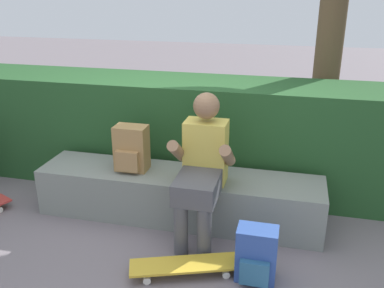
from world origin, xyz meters
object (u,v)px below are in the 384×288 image
at_px(bench_main, 178,195).
at_px(skateboard_near_person, 186,265).
at_px(backpack_on_ground, 256,255).
at_px(backpack_on_bench, 131,149).
at_px(person_skater, 202,165).

xyz_separation_m(bench_main, skateboard_near_person, (0.26, -0.77, -0.14)).
relative_size(bench_main, skateboard_near_person, 3.02).
bearing_deg(backpack_on_ground, backpack_on_bench, 149.63).
bearing_deg(skateboard_near_person, backpack_on_bench, 132.03).
xyz_separation_m(backpack_on_bench, backpack_on_ground, (1.17, -0.69, -0.42)).
bearing_deg(person_skater, skateboard_near_person, -89.41).
xyz_separation_m(person_skater, backpack_on_bench, (-0.68, 0.21, -0.01)).
bearing_deg(person_skater, backpack_on_ground, -43.80).
distance_m(person_skater, skateboard_near_person, 0.78).
distance_m(skateboard_near_person, backpack_on_ground, 0.51).
height_order(bench_main, person_skater, person_skater).
bearing_deg(skateboard_near_person, backpack_on_ground, 8.10).
bearing_deg(backpack_on_bench, backpack_on_ground, -30.37).
distance_m(bench_main, skateboard_near_person, 0.82).
relative_size(skateboard_near_person, backpack_on_ground, 2.05).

